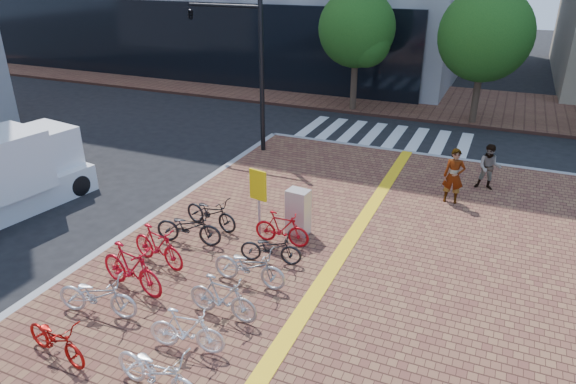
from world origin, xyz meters
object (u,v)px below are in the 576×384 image
at_px(bike_5, 211,212).
at_px(pedestrian_a, 454,176).
at_px(yellow_sign, 258,191).
at_px(bike_0, 56,339).
at_px(utility_box, 298,212).
at_px(bike_9, 249,266).
at_px(bike_6, 157,371).
at_px(bike_10, 271,248).
at_px(bike_4, 189,227).
at_px(box_truck, 11,172).
at_px(bike_7, 187,330).
at_px(traffic_light_pole, 228,42).
at_px(pedestrian_b, 489,167).
at_px(bike_2, 131,268).
at_px(bike_1, 97,295).
at_px(bike_3, 158,246).
at_px(bike_11, 282,228).

height_order(bike_5, pedestrian_a, pedestrian_a).
bearing_deg(pedestrian_a, yellow_sign, -140.24).
bearing_deg(bike_0, bike_5, 9.70).
bearing_deg(pedestrian_a, utility_box, -137.80).
xyz_separation_m(bike_9, pedestrian_a, (3.82, 6.67, 0.40)).
distance_m(bike_9, pedestrian_a, 7.70).
bearing_deg(yellow_sign, bike_9, -69.06).
xyz_separation_m(bike_6, utility_box, (0.01, 6.48, 0.16)).
xyz_separation_m(bike_10, yellow_sign, (-0.90, 1.13, 0.96)).
xyz_separation_m(bike_4, box_truck, (-6.46, -0.03, 0.58)).
bearing_deg(bike_7, bike_4, 23.10).
height_order(bike_6, pedestrian_a, pedestrian_a).
xyz_separation_m(bike_9, bike_10, (0.06, 1.07, -0.07)).
bearing_deg(utility_box, traffic_light_pole, 132.26).
distance_m(bike_6, bike_10, 4.77).
bearing_deg(bike_5, pedestrian_b, -40.38).
bearing_deg(bike_2, bike_1, -174.85).
bearing_deg(traffic_light_pole, bike_5, -65.84).
distance_m(utility_box, yellow_sign, 1.32).
height_order(bike_0, traffic_light_pole, traffic_light_pole).
height_order(pedestrian_a, traffic_light_pole, traffic_light_pole).
height_order(bike_4, bike_10, bike_4).
bearing_deg(bike_2, yellow_sign, -14.23).
xyz_separation_m(bike_2, pedestrian_b, (7.19, 9.52, 0.20)).
distance_m(bike_3, bike_11, 3.28).
xyz_separation_m(bike_3, pedestrian_a, (6.34, 6.81, 0.36)).
bearing_deg(pedestrian_b, bike_5, -140.47).
bearing_deg(bike_2, bike_10, -36.20).
bearing_deg(bike_2, box_truck, 79.81).
relative_size(bike_2, pedestrian_a, 1.10).
bearing_deg(bike_0, bike_1, 17.81).
xyz_separation_m(bike_7, bike_11, (-0.00, 4.59, -0.00)).
height_order(bike_1, pedestrian_b, pedestrian_b).
xyz_separation_m(bike_2, yellow_sign, (1.56, 3.51, 0.80)).
bearing_deg(pedestrian_b, bike_11, -129.21).
bearing_deg(bike_1, bike_10, -46.47).
height_order(bike_4, bike_9, bike_4).
relative_size(bike_3, pedestrian_a, 0.99).
height_order(bike_5, bike_11, same).
distance_m(bike_10, utility_box, 1.73).
height_order(bike_11, pedestrian_a, pedestrian_a).
xyz_separation_m(bike_5, box_truck, (-6.53, -1.07, 0.60)).
relative_size(bike_4, bike_9, 1.00).
height_order(bike_3, bike_7, bike_3).
bearing_deg(bike_10, traffic_light_pole, 23.49).
bearing_deg(utility_box, bike_0, -110.04).
distance_m(bike_2, bike_10, 3.42).
xyz_separation_m(pedestrian_a, box_truck, (-12.69, -5.63, 0.18)).
bearing_deg(bike_9, bike_1, 132.38).
bearing_deg(pedestrian_b, box_truck, -153.32).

